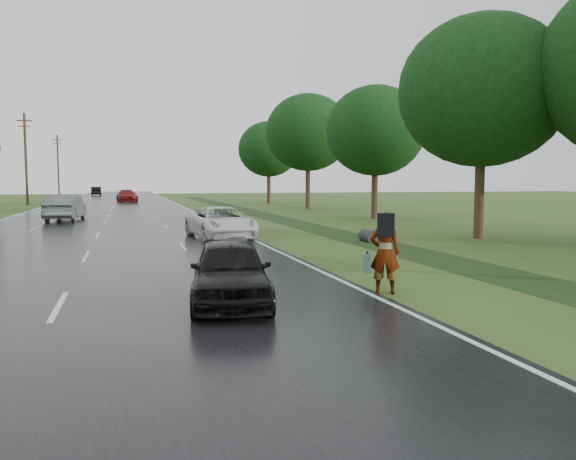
% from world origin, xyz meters
% --- Properties ---
extents(ground, '(220.00, 220.00, 0.00)m').
position_xyz_m(ground, '(0.00, 0.00, 0.00)').
color(ground, '#334B1B').
rests_on(ground, ground).
extents(road, '(14.00, 180.00, 0.04)m').
position_xyz_m(road, '(0.00, 45.00, 0.02)').
color(road, black).
rests_on(road, ground).
extents(edge_stripe_east, '(0.12, 180.00, 0.01)m').
position_xyz_m(edge_stripe_east, '(6.75, 45.00, 0.04)').
color(edge_stripe_east, silver).
rests_on(edge_stripe_east, road).
extents(edge_stripe_west, '(0.12, 180.00, 0.01)m').
position_xyz_m(edge_stripe_west, '(-6.75, 45.00, 0.04)').
color(edge_stripe_west, silver).
rests_on(edge_stripe_west, road).
extents(center_line, '(0.12, 180.00, 0.01)m').
position_xyz_m(center_line, '(0.00, 45.00, 0.04)').
color(center_line, silver).
rests_on(center_line, road).
extents(drainage_ditch, '(2.20, 120.00, 0.56)m').
position_xyz_m(drainage_ditch, '(11.50, 18.71, 0.04)').
color(drainage_ditch, black).
rests_on(drainage_ditch, ground).
extents(utility_pole_far, '(1.60, 0.26, 10.00)m').
position_xyz_m(utility_pole_far, '(-9.20, 55.00, 5.20)').
color(utility_pole_far, '#3B2C18').
rests_on(utility_pole_far, ground).
extents(utility_pole_distant, '(1.60, 0.26, 10.00)m').
position_xyz_m(utility_pole_distant, '(-9.20, 85.00, 5.20)').
color(utility_pole_distant, '#3B2C18').
rests_on(utility_pole_distant, ground).
extents(tree_east_b, '(7.60, 7.60, 10.11)m').
position_xyz_m(tree_east_b, '(17.00, 10.00, 6.68)').
color(tree_east_b, '#3B2C18').
rests_on(tree_east_b, ground).
extents(tree_east_c, '(7.00, 7.00, 9.29)m').
position_xyz_m(tree_east_c, '(18.20, 24.00, 6.14)').
color(tree_east_c, '#3B2C18').
rests_on(tree_east_c, ground).
extents(tree_east_d, '(8.00, 8.00, 10.76)m').
position_xyz_m(tree_east_d, '(17.80, 38.00, 7.15)').
color(tree_east_d, '#3B2C18').
rests_on(tree_east_d, ground).
extents(tree_east_f, '(7.20, 7.20, 9.62)m').
position_xyz_m(tree_east_f, '(17.50, 52.00, 6.37)').
color(tree_east_f, '#3B2C18').
rests_on(tree_east_f, ground).
extents(pedestrian, '(0.94, 0.98, 1.92)m').
position_xyz_m(pedestrian, '(7.17, -0.51, 0.99)').
color(pedestrian, '#A5998C').
rests_on(pedestrian, ground).
extents(white_pickup, '(2.94, 5.37, 1.43)m').
position_xyz_m(white_pickup, '(5.50, 13.02, 0.75)').
color(white_pickup, white).
rests_on(white_pickup, road).
extents(dark_sedan, '(2.21, 4.25, 1.38)m').
position_xyz_m(dark_sedan, '(3.50, -0.75, 0.73)').
color(dark_sedan, black).
rests_on(dark_sedan, road).
extents(silver_sedan, '(2.38, 5.37, 1.71)m').
position_xyz_m(silver_sedan, '(-2.50, 27.10, 0.90)').
color(silver_sedan, gray).
rests_on(silver_sedan, road).
extents(far_car_red, '(2.85, 5.53, 1.53)m').
position_xyz_m(far_car_red, '(1.36, 59.88, 0.81)').
color(far_car_red, maroon).
rests_on(far_car_red, road).
extents(far_car_dark, '(1.95, 4.89, 1.58)m').
position_xyz_m(far_car_dark, '(-4.00, 94.19, 0.83)').
color(far_car_dark, black).
rests_on(far_car_dark, road).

